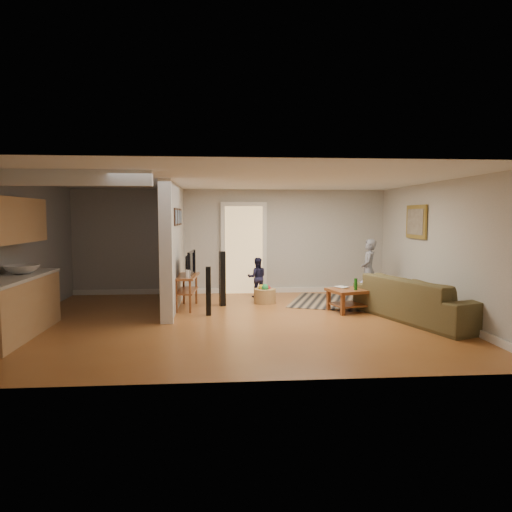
{
  "coord_description": "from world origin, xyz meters",
  "views": [
    {
      "loc": [
        -0.27,
        -8.0,
        1.86
      ],
      "look_at": [
        0.42,
        0.7,
        1.1
      ],
      "focal_mm": 32.0,
      "sensor_mm": 36.0,
      "label": 1
    }
  ],
  "objects_px": {
    "tv_console": "(187,278)",
    "child": "(368,301)",
    "speaker_left": "(208,291)",
    "toddler": "(257,297)",
    "coffee_table": "(358,293)",
    "speaker_right": "(222,279)",
    "sofa": "(419,320)",
    "toy_basket": "(265,295)"
  },
  "relations": [
    {
      "from": "tv_console",
      "to": "child",
      "type": "distance_m",
      "value": 4.01
    },
    {
      "from": "speaker_left",
      "to": "child",
      "type": "bearing_deg",
      "value": 22.69
    },
    {
      "from": "tv_console",
      "to": "toddler",
      "type": "distance_m",
      "value": 2.01
    },
    {
      "from": "coffee_table",
      "to": "speaker_right",
      "type": "height_order",
      "value": "speaker_right"
    },
    {
      "from": "tv_console",
      "to": "speaker_right",
      "type": "distance_m",
      "value": 0.74
    },
    {
      "from": "speaker_left",
      "to": "speaker_right",
      "type": "height_order",
      "value": "speaker_right"
    },
    {
      "from": "speaker_left",
      "to": "child",
      "type": "xyz_separation_m",
      "value": [
        3.48,
        1.24,
        -0.46
      ]
    },
    {
      "from": "coffee_table",
      "to": "toddler",
      "type": "height_order",
      "value": "coffee_table"
    },
    {
      "from": "sofa",
      "to": "toy_basket",
      "type": "bearing_deg",
      "value": 36.57
    },
    {
      "from": "toddler",
      "to": "speaker_right",
      "type": "bearing_deg",
      "value": 50.3
    },
    {
      "from": "sofa",
      "to": "toddler",
      "type": "relative_size",
      "value": 2.87
    },
    {
      "from": "tv_console",
      "to": "toddler",
      "type": "relative_size",
      "value": 1.2
    },
    {
      "from": "tv_console",
      "to": "toddler",
      "type": "xyz_separation_m",
      "value": [
        1.51,
        1.17,
        -0.61
      ]
    },
    {
      "from": "tv_console",
      "to": "speaker_right",
      "type": "xyz_separation_m",
      "value": [
        0.71,
        0.18,
        -0.04
      ]
    },
    {
      "from": "speaker_right",
      "to": "toy_basket",
      "type": "height_order",
      "value": "speaker_right"
    },
    {
      "from": "tv_console",
      "to": "child",
      "type": "xyz_separation_m",
      "value": [
        3.93,
        0.52,
        -0.61
      ]
    },
    {
      "from": "speaker_left",
      "to": "toddler",
      "type": "xyz_separation_m",
      "value": [
        1.07,
        1.88,
        -0.46
      ]
    },
    {
      "from": "coffee_table",
      "to": "speaker_right",
      "type": "distance_m",
      "value": 2.77
    },
    {
      "from": "speaker_left",
      "to": "speaker_right",
      "type": "distance_m",
      "value": 0.94
    },
    {
      "from": "coffee_table",
      "to": "child",
      "type": "xyz_separation_m",
      "value": [
        0.55,
        1.03,
        -0.35
      ]
    },
    {
      "from": "tv_console",
      "to": "child",
      "type": "bearing_deg",
      "value": 11.98
    },
    {
      "from": "speaker_left",
      "to": "speaker_right",
      "type": "xyz_separation_m",
      "value": [
        0.27,
        0.89,
        0.11
      ]
    },
    {
      "from": "child",
      "to": "speaker_left",
      "type": "bearing_deg",
      "value": -50.84
    },
    {
      "from": "speaker_right",
      "to": "toy_basket",
      "type": "xyz_separation_m",
      "value": [
        0.91,
        0.24,
        -0.4
      ]
    },
    {
      "from": "speaker_left",
      "to": "toy_basket",
      "type": "xyz_separation_m",
      "value": [
        1.17,
        1.13,
        -0.29
      ]
    },
    {
      "from": "sofa",
      "to": "speaker_left",
      "type": "relative_size",
      "value": 2.85
    },
    {
      "from": "sofa",
      "to": "tv_console",
      "type": "xyz_separation_m",
      "value": [
        -4.24,
        1.39,
        0.61
      ]
    },
    {
      "from": "sofa",
      "to": "child",
      "type": "distance_m",
      "value": 1.94
    },
    {
      "from": "coffee_table",
      "to": "toy_basket",
      "type": "relative_size",
      "value": 2.69
    },
    {
      "from": "tv_console",
      "to": "child",
      "type": "height_order",
      "value": "tv_console"
    },
    {
      "from": "sofa",
      "to": "toy_basket",
      "type": "distance_m",
      "value": 3.19
    },
    {
      "from": "coffee_table",
      "to": "toy_basket",
      "type": "distance_m",
      "value": 2.0
    },
    {
      "from": "speaker_right",
      "to": "toy_basket",
      "type": "relative_size",
      "value": 2.41
    },
    {
      "from": "speaker_left",
      "to": "coffee_table",
      "type": "bearing_deg",
      "value": 7.17
    },
    {
      "from": "child",
      "to": "toddler",
      "type": "bearing_deg",
      "value": -85.35
    },
    {
      "from": "speaker_right",
      "to": "toy_basket",
      "type": "distance_m",
      "value": 1.02
    },
    {
      "from": "speaker_left",
      "to": "toddler",
      "type": "bearing_deg",
      "value": 63.56
    },
    {
      "from": "tv_console",
      "to": "sofa",
      "type": "bearing_deg",
      "value": -13.78
    },
    {
      "from": "tv_console",
      "to": "speaker_left",
      "type": "distance_m",
      "value": 0.85
    },
    {
      "from": "toy_basket",
      "to": "toddler",
      "type": "relative_size",
      "value": 0.52
    },
    {
      "from": "coffee_table",
      "to": "tv_console",
      "type": "bearing_deg",
      "value": 171.51
    },
    {
      "from": "tv_console",
      "to": "toy_basket",
      "type": "distance_m",
      "value": 1.73
    }
  ]
}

